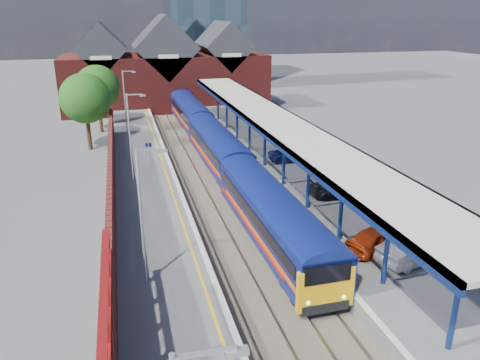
{
  "coord_description": "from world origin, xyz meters",
  "views": [
    {
      "loc": [
        -7.02,
        -14.92,
        13.74
      ],
      "look_at": [
        0.79,
        15.4,
        2.6
      ],
      "focal_mm": 35.0,
      "sensor_mm": 36.0,
      "label": 1
    }
  ],
  "objects_px": {
    "lamp_post_d": "(126,98)",
    "parked_car_silver": "(417,249)",
    "parked_car_blue": "(291,155)",
    "parked_car_red": "(379,238)",
    "lamp_post_c": "(131,132)",
    "train": "(202,126)",
    "parked_car_dark": "(339,188)",
    "platform_sign": "(149,152)",
    "lamp_post_b": "(144,209)"
  },
  "relations": [
    {
      "from": "parked_car_red",
      "to": "parked_car_blue",
      "type": "xyz_separation_m",
      "value": [
        1.17,
        17.45,
        -0.14
      ]
    },
    {
      "from": "train",
      "to": "parked_car_red",
      "type": "relative_size",
      "value": 15.6
    },
    {
      "from": "lamp_post_d",
      "to": "platform_sign",
      "type": "relative_size",
      "value": 2.8
    },
    {
      "from": "train",
      "to": "parked_car_blue",
      "type": "bearing_deg",
      "value": -60.95
    },
    {
      "from": "parked_car_red",
      "to": "parked_car_dark",
      "type": "distance_m",
      "value": 8.4
    },
    {
      "from": "lamp_post_b",
      "to": "parked_car_blue",
      "type": "xyz_separation_m",
      "value": [
        14.1,
        17.69,
        -3.42
      ]
    },
    {
      "from": "parked_car_blue",
      "to": "parked_car_red",
      "type": "bearing_deg",
      "value": 179.85
    },
    {
      "from": "lamp_post_d",
      "to": "parked_car_blue",
      "type": "height_order",
      "value": "lamp_post_d"
    },
    {
      "from": "parked_car_dark",
      "to": "train",
      "type": "bearing_deg",
      "value": 20.16
    },
    {
      "from": "lamp_post_c",
      "to": "parked_car_silver",
      "type": "height_order",
      "value": "lamp_post_c"
    },
    {
      "from": "parked_car_dark",
      "to": "lamp_post_d",
      "type": "bearing_deg",
      "value": 33.84
    },
    {
      "from": "lamp_post_c",
      "to": "lamp_post_d",
      "type": "bearing_deg",
      "value": 90.0
    },
    {
      "from": "lamp_post_c",
      "to": "lamp_post_b",
      "type": "bearing_deg",
      "value": -90.0
    },
    {
      "from": "parked_car_blue",
      "to": "train",
      "type": "bearing_deg",
      "value": 32.75
    },
    {
      "from": "train",
      "to": "lamp_post_d",
      "type": "xyz_separation_m",
      "value": [
        -7.86,
        3.07,
        2.87
      ]
    },
    {
      "from": "lamp_post_c",
      "to": "train",
      "type": "bearing_deg",
      "value": 58.72
    },
    {
      "from": "parked_car_red",
      "to": "parked_car_dark",
      "type": "xyz_separation_m",
      "value": [
        1.55,
        8.25,
        -0.06
      ]
    },
    {
      "from": "lamp_post_c",
      "to": "platform_sign",
      "type": "relative_size",
      "value": 2.8
    },
    {
      "from": "train",
      "to": "lamp_post_d",
      "type": "distance_m",
      "value": 8.91
    },
    {
      "from": "lamp_post_b",
      "to": "parked_car_blue",
      "type": "distance_m",
      "value": 22.88
    },
    {
      "from": "lamp_post_d",
      "to": "parked_car_silver",
      "type": "distance_m",
      "value": 36.51
    },
    {
      "from": "train",
      "to": "parked_car_silver",
      "type": "relative_size",
      "value": 14.08
    },
    {
      "from": "lamp_post_d",
      "to": "parked_car_red",
      "type": "height_order",
      "value": "lamp_post_d"
    },
    {
      "from": "lamp_post_d",
      "to": "parked_car_red",
      "type": "xyz_separation_m",
      "value": [
        12.92,
        -31.76,
        -3.27
      ]
    },
    {
      "from": "lamp_post_d",
      "to": "parked_car_silver",
      "type": "xyz_separation_m",
      "value": [
        14.24,
        -33.46,
        -3.22
      ]
    },
    {
      "from": "train",
      "to": "lamp_post_d",
      "type": "bearing_deg",
      "value": 158.67
    },
    {
      "from": "lamp_post_d",
      "to": "lamp_post_c",
      "type": "bearing_deg",
      "value": -90.0
    },
    {
      "from": "lamp_post_c",
      "to": "parked_car_red",
      "type": "height_order",
      "value": "lamp_post_c"
    },
    {
      "from": "parked_car_red",
      "to": "parked_car_silver",
      "type": "height_order",
      "value": "parked_car_silver"
    },
    {
      "from": "platform_sign",
      "to": "parked_car_dark",
      "type": "relative_size",
      "value": 0.55
    },
    {
      "from": "train",
      "to": "parked_car_red",
      "type": "height_order",
      "value": "train"
    },
    {
      "from": "lamp_post_c",
      "to": "parked_car_dark",
      "type": "relative_size",
      "value": 1.55
    },
    {
      "from": "lamp_post_b",
      "to": "parked_car_silver",
      "type": "height_order",
      "value": "lamp_post_b"
    },
    {
      "from": "lamp_post_c",
      "to": "parked_car_silver",
      "type": "distance_m",
      "value": 22.76
    },
    {
      "from": "lamp_post_d",
      "to": "platform_sign",
      "type": "bearing_deg",
      "value": -84.44
    },
    {
      "from": "lamp_post_d",
      "to": "parked_car_dark",
      "type": "distance_m",
      "value": 27.81
    },
    {
      "from": "parked_car_silver",
      "to": "lamp_post_c",
      "type": "bearing_deg",
      "value": 25.46
    },
    {
      "from": "parked_car_blue",
      "to": "lamp_post_c",
      "type": "bearing_deg",
      "value": 100.55
    },
    {
      "from": "lamp_post_b",
      "to": "platform_sign",
      "type": "relative_size",
      "value": 2.8
    },
    {
      "from": "platform_sign",
      "to": "parked_car_blue",
      "type": "distance_m",
      "value": 12.79
    },
    {
      "from": "platform_sign",
      "to": "parked_car_silver",
      "type": "bearing_deg",
      "value": -56.52
    },
    {
      "from": "train",
      "to": "lamp_post_c",
      "type": "xyz_separation_m",
      "value": [
        -7.86,
        -12.93,
        2.87
      ]
    },
    {
      "from": "lamp_post_b",
      "to": "parked_car_silver",
      "type": "bearing_deg",
      "value": -5.87
    },
    {
      "from": "lamp_post_b",
      "to": "platform_sign",
      "type": "height_order",
      "value": "lamp_post_b"
    },
    {
      "from": "train",
      "to": "parked_car_dark",
      "type": "bearing_deg",
      "value": -72.05
    },
    {
      "from": "parked_car_silver",
      "to": "parked_car_blue",
      "type": "bearing_deg",
      "value": -13.31
    },
    {
      "from": "lamp_post_d",
      "to": "platform_sign",
      "type": "distance_m",
      "value": 14.25
    },
    {
      "from": "train",
      "to": "parked_car_blue",
      "type": "distance_m",
      "value": 12.87
    },
    {
      "from": "train",
      "to": "parked_car_dark",
      "type": "relative_size",
      "value": 14.58
    },
    {
      "from": "lamp_post_d",
      "to": "parked_car_silver",
      "type": "relative_size",
      "value": 1.49
    }
  ]
}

